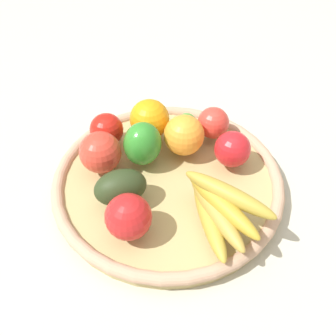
{
  "coord_description": "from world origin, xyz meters",
  "views": [
    {
      "loc": [
        -0.5,
        0.07,
        0.58
      ],
      "look_at": [
        0.0,
        0.0,
        0.06
      ],
      "focal_mm": 41.79,
      "sensor_mm": 36.0,
      "label": 1
    }
  ],
  "objects_px": {
    "apple_0": "(100,152)",
    "orange_0": "(150,119)",
    "bell_pepper": "(142,144)",
    "lime_0": "(187,123)",
    "apple_3": "(128,217)",
    "orange_1": "(184,135)",
    "avocado": "(120,187)",
    "banana_bunch": "(219,208)",
    "apple_4": "(213,123)",
    "apple_2": "(107,130)",
    "apple_1": "(232,149)"
  },
  "relations": [
    {
      "from": "apple_2",
      "to": "orange_1",
      "type": "bearing_deg",
      "value": -106.94
    },
    {
      "from": "apple_0",
      "to": "lime_0",
      "type": "height_order",
      "value": "apple_0"
    },
    {
      "from": "bell_pepper",
      "to": "lime_0",
      "type": "relative_size",
      "value": 2.06
    },
    {
      "from": "apple_0",
      "to": "apple_3",
      "type": "relative_size",
      "value": 1.03
    },
    {
      "from": "avocado",
      "to": "apple_1",
      "type": "relative_size",
      "value": 1.34
    },
    {
      "from": "apple_3",
      "to": "avocado",
      "type": "distance_m",
      "value": 0.07
    },
    {
      "from": "apple_0",
      "to": "apple_2",
      "type": "height_order",
      "value": "apple_0"
    },
    {
      "from": "apple_3",
      "to": "lime_0",
      "type": "bearing_deg",
      "value": -30.47
    },
    {
      "from": "orange_1",
      "to": "apple_4",
      "type": "relative_size",
      "value": 1.22
    },
    {
      "from": "bell_pepper",
      "to": "apple_4",
      "type": "xyz_separation_m",
      "value": [
        0.05,
        -0.15,
        -0.01
      ]
    },
    {
      "from": "apple_0",
      "to": "banana_bunch",
      "type": "bearing_deg",
      "value": -129.62
    },
    {
      "from": "lime_0",
      "to": "apple_4",
      "type": "height_order",
      "value": "apple_4"
    },
    {
      "from": "orange_1",
      "to": "avocado",
      "type": "bearing_deg",
      "value": 129.65
    },
    {
      "from": "apple_0",
      "to": "orange_0",
      "type": "height_order",
      "value": "orange_0"
    },
    {
      "from": "banana_bunch",
      "to": "lime_0",
      "type": "height_order",
      "value": "banana_bunch"
    },
    {
      "from": "banana_bunch",
      "to": "apple_3",
      "type": "distance_m",
      "value": 0.15
    },
    {
      "from": "avocado",
      "to": "apple_2",
      "type": "bearing_deg",
      "value": 6.49
    },
    {
      "from": "apple_1",
      "to": "apple_4",
      "type": "relative_size",
      "value": 1.06
    },
    {
      "from": "apple_0",
      "to": "apple_3",
      "type": "height_order",
      "value": "apple_0"
    },
    {
      "from": "apple_3",
      "to": "bell_pepper",
      "type": "xyz_separation_m",
      "value": [
        0.16,
        -0.04,
        0.01
      ]
    },
    {
      "from": "orange_1",
      "to": "apple_0",
      "type": "distance_m",
      "value": 0.16
    },
    {
      "from": "lime_0",
      "to": "apple_1",
      "type": "distance_m",
      "value": 0.13
    },
    {
      "from": "apple_0",
      "to": "bell_pepper",
      "type": "bearing_deg",
      "value": -84.7
    },
    {
      "from": "apple_0",
      "to": "apple_4",
      "type": "height_order",
      "value": "apple_0"
    },
    {
      "from": "apple_1",
      "to": "lime_0",
      "type": "bearing_deg",
      "value": 33.38
    },
    {
      "from": "banana_bunch",
      "to": "apple_4",
      "type": "relative_size",
      "value": 2.65
    },
    {
      "from": "orange_1",
      "to": "lime_0",
      "type": "relative_size",
      "value": 1.88
    },
    {
      "from": "bell_pepper",
      "to": "lime_0",
      "type": "distance_m",
      "value": 0.13
    },
    {
      "from": "apple_2",
      "to": "apple_4",
      "type": "bearing_deg",
      "value": -92.38
    },
    {
      "from": "apple_3",
      "to": "apple_2",
      "type": "bearing_deg",
      "value": 6.68
    },
    {
      "from": "banana_bunch",
      "to": "apple_1",
      "type": "height_order",
      "value": "same"
    },
    {
      "from": "orange_1",
      "to": "apple_0",
      "type": "bearing_deg",
      "value": 98.45
    },
    {
      "from": "apple_3",
      "to": "bell_pepper",
      "type": "distance_m",
      "value": 0.17
    },
    {
      "from": "lime_0",
      "to": "apple_0",
      "type": "bearing_deg",
      "value": 114.32
    },
    {
      "from": "apple_0",
      "to": "apple_4",
      "type": "distance_m",
      "value": 0.24
    },
    {
      "from": "apple_0",
      "to": "lime_0",
      "type": "xyz_separation_m",
      "value": [
        0.08,
        -0.18,
        -0.02
      ]
    },
    {
      "from": "avocado",
      "to": "apple_1",
      "type": "xyz_separation_m",
      "value": [
        0.06,
        -0.22,
        0.0
      ]
    },
    {
      "from": "avocado",
      "to": "apple_3",
      "type": "bearing_deg",
      "value": -172.92
    },
    {
      "from": "banana_bunch",
      "to": "apple_1",
      "type": "bearing_deg",
      "value": -23.55
    },
    {
      "from": "orange_0",
      "to": "avocado",
      "type": "xyz_separation_m",
      "value": [
        -0.17,
        0.07,
        -0.01
      ]
    },
    {
      "from": "apple_3",
      "to": "lime_0",
      "type": "xyz_separation_m",
      "value": [
        0.24,
        -0.14,
        -0.02
      ]
    },
    {
      "from": "avocado",
      "to": "orange_0",
      "type": "bearing_deg",
      "value": -22.91
    },
    {
      "from": "orange_0",
      "to": "avocado",
      "type": "relative_size",
      "value": 0.87
    },
    {
      "from": "bell_pepper",
      "to": "apple_2",
      "type": "relative_size",
      "value": 1.3
    },
    {
      "from": "apple_3",
      "to": "banana_bunch",
      "type": "bearing_deg",
      "value": -90.5
    },
    {
      "from": "bell_pepper",
      "to": "apple_4",
      "type": "height_order",
      "value": "bell_pepper"
    },
    {
      "from": "avocado",
      "to": "apple_4",
      "type": "distance_m",
      "value": 0.25
    },
    {
      "from": "apple_0",
      "to": "apple_1",
      "type": "bearing_deg",
      "value": -95.33
    },
    {
      "from": "avocado",
      "to": "apple_1",
      "type": "distance_m",
      "value": 0.23
    },
    {
      "from": "apple_0",
      "to": "apple_3",
      "type": "bearing_deg",
      "value": -165.58
    }
  ]
}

